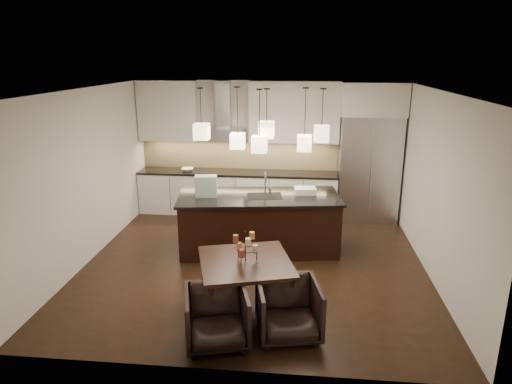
# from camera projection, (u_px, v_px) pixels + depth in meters

# --- Properties ---
(floor) EXTENTS (5.50, 5.50, 0.02)m
(floor) POSITION_uv_depth(u_px,v_px,m) (255.00, 262.00, 7.59)
(floor) COLOR black
(floor) RESTS_ON ground
(ceiling) EXTENTS (5.50, 5.50, 0.02)m
(ceiling) POSITION_uv_depth(u_px,v_px,m) (255.00, 89.00, 6.78)
(ceiling) COLOR white
(ceiling) RESTS_ON wall_back
(wall_back) EXTENTS (5.50, 0.02, 2.80)m
(wall_back) POSITION_uv_depth(u_px,v_px,m) (268.00, 147.00, 9.82)
(wall_back) COLOR silver
(wall_back) RESTS_ON ground
(wall_front) EXTENTS (5.50, 0.02, 2.80)m
(wall_front) POSITION_uv_depth(u_px,v_px,m) (226.00, 253.00, 4.55)
(wall_front) COLOR silver
(wall_front) RESTS_ON ground
(wall_left) EXTENTS (0.02, 5.50, 2.80)m
(wall_left) POSITION_uv_depth(u_px,v_px,m) (87.00, 176.00, 7.45)
(wall_left) COLOR silver
(wall_left) RESTS_ON ground
(wall_right) EXTENTS (0.02, 5.50, 2.80)m
(wall_right) POSITION_uv_depth(u_px,v_px,m) (435.00, 185.00, 6.92)
(wall_right) COLOR silver
(wall_right) RESTS_ON ground
(refrigerator) EXTENTS (1.20, 0.72, 2.15)m
(refrigerator) POSITION_uv_depth(u_px,v_px,m) (368.00, 168.00, 9.35)
(refrigerator) COLOR #B7B7BA
(refrigerator) RESTS_ON floor
(fridge_panel) EXTENTS (1.26, 0.72, 0.65)m
(fridge_panel) POSITION_uv_depth(u_px,v_px,m) (373.00, 99.00, 8.94)
(fridge_panel) COLOR silver
(fridge_panel) RESTS_ON refrigerator
(lower_cabinets) EXTENTS (4.21, 0.62, 0.88)m
(lower_cabinets) POSITION_uv_depth(u_px,v_px,m) (238.00, 193.00, 9.84)
(lower_cabinets) COLOR silver
(lower_cabinets) RESTS_ON floor
(countertop) EXTENTS (4.21, 0.66, 0.04)m
(countertop) POSITION_uv_depth(u_px,v_px,m) (237.00, 173.00, 9.70)
(countertop) COLOR black
(countertop) RESTS_ON lower_cabinets
(backsplash) EXTENTS (4.21, 0.02, 0.63)m
(backsplash) POSITION_uv_depth(u_px,v_px,m) (239.00, 154.00, 9.89)
(backsplash) COLOR #D3BF87
(backsplash) RESTS_ON countertop
(upper_cab_left) EXTENTS (1.25, 0.35, 1.25)m
(upper_cab_left) POSITION_uv_depth(u_px,v_px,m) (168.00, 111.00, 9.61)
(upper_cab_left) COLOR silver
(upper_cab_left) RESTS_ON wall_back
(upper_cab_right) EXTENTS (1.85, 0.35, 1.25)m
(upper_cab_right) POSITION_uv_depth(u_px,v_px,m) (294.00, 112.00, 9.36)
(upper_cab_right) COLOR silver
(upper_cab_right) RESTS_ON wall_back
(hood_canopy) EXTENTS (0.90, 0.52, 0.24)m
(hood_canopy) POSITION_uv_depth(u_px,v_px,m) (223.00, 134.00, 9.55)
(hood_canopy) COLOR #B7B7BA
(hood_canopy) RESTS_ON wall_back
(hood_chimney) EXTENTS (0.30, 0.28, 0.96)m
(hood_chimney) POSITION_uv_depth(u_px,v_px,m) (223.00, 104.00, 9.48)
(hood_chimney) COLOR #B7B7BA
(hood_chimney) RESTS_ON hood_canopy
(fruit_bowl) EXTENTS (0.28, 0.28, 0.06)m
(fruit_bowl) POSITION_uv_depth(u_px,v_px,m) (187.00, 170.00, 9.75)
(fruit_bowl) COLOR silver
(fruit_bowl) RESTS_ON countertop
(island_body) EXTENTS (2.80, 1.42, 0.94)m
(island_body) POSITION_uv_depth(u_px,v_px,m) (259.00, 224.00, 7.95)
(island_body) COLOR black
(island_body) RESTS_ON floor
(island_top) EXTENTS (2.89, 1.52, 0.04)m
(island_top) POSITION_uv_depth(u_px,v_px,m) (259.00, 197.00, 7.81)
(island_top) COLOR black
(island_top) RESTS_ON island_body
(faucet) EXTENTS (0.14, 0.27, 0.41)m
(faucet) POSITION_uv_depth(u_px,v_px,m) (265.00, 183.00, 7.85)
(faucet) COLOR silver
(faucet) RESTS_ON island_top
(tote_bag) EXTENTS (0.39, 0.24, 0.36)m
(tote_bag) POSITION_uv_depth(u_px,v_px,m) (206.00, 186.00, 7.72)
(tote_bag) COLOR #2B674B
(tote_bag) RESTS_ON island_top
(food_container) EXTENTS (0.40, 0.30, 0.11)m
(food_container) POSITION_uv_depth(u_px,v_px,m) (305.00, 191.00, 7.91)
(food_container) COLOR silver
(food_container) RESTS_ON island_top
(dining_table) EXTENTS (1.45, 1.45, 0.70)m
(dining_table) POSITION_uv_depth(u_px,v_px,m) (246.00, 285.00, 6.09)
(dining_table) COLOR black
(dining_table) RESTS_ON floor
(candelabra) EXTENTS (0.42, 0.42, 0.41)m
(candelabra) POSITION_uv_depth(u_px,v_px,m) (245.00, 246.00, 5.93)
(candelabra) COLOR black
(candelabra) RESTS_ON dining_table
(candle_a) EXTENTS (0.09, 0.09, 0.09)m
(candle_a) POSITION_uv_depth(u_px,v_px,m) (255.00, 248.00, 5.97)
(candle_a) COLOR beige
(candle_a) RESTS_ON candelabra
(candle_b) EXTENTS (0.09, 0.09, 0.09)m
(candle_b) POSITION_uv_depth(u_px,v_px,m) (239.00, 246.00, 6.04)
(candle_b) COLOR #D88544
(candle_b) RESTS_ON candelabra
(candle_c) EXTENTS (0.09, 0.09, 0.09)m
(candle_c) POSITION_uv_depth(u_px,v_px,m) (242.00, 253.00, 5.83)
(candle_c) COLOR maroon
(candle_c) RESTS_ON candelabra
(candle_d) EXTENTS (0.09, 0.09, 0.09)m
(candle_d) POSITION_uv_depth(u_px,v_px,m) (252.00, 235.00, 6.00)
(candle_d) COLOR #D88544
(candle_d) RESTS_ON candelabra
(candle_e) EXTENTS (0.09, 0.09, 0.09)m
(candle_e) POSITION_uv_depth(u_px,v_px,m) (236.00, 238.00, 5.90)
(candle_e) COLOR maroon
(candle_e) RESTS_ON candelabra
(candle_f) EXTENTS (0.09, 0.09, 0.09)m
(candle_f) POSITION_uv_depth(u_px,v_px,m) (248.00, 242.00, 5.79)
(candle_f) COLOR beige
(candle_f) RESTS_ON candelabra
(armchair_left) EXTENTS (0.90, 0.91, 0.68)m
(armchair_left) POSITION_uv_depth(u_px,v_px,m) (217.00, 317.00, 5.36)
(armchair_left) COLOR black
(armchair_left) RESTS_ON floor
(armchair_right) EXTENTS (0.88, 0.89, 0.69)m
(armchair_right) POSITION_uv_depth(u_px,v_px,m) (288.00, 310.00, 5.50)
(armchair_right) COLOR black
(armchair_right) RESTS_ON floor
(pendant_a) EXTENTS (0.24, 0.24, 0.26)m
(pendant_a) POSITION_uv_depth(u_px,v_px,m) (202.00, 132.00, 7.50)
(pendant_a) COLOR #FCF0BD
(pendant_a) RESTS_ON ceiling
(pendant_b) EXTENTS (0.24, 0.24, 0.26)m
(pendant_b) POSITION_uv_depth(u_px,v_px,m) (238.00, 141.00, 7.79)
(pendant_b) COLOR #FCF0BD
(pendant_b) RESTS_ON ceiling
(pendant_c) EXTENTS (0.24, 0.24, 0.26)m
(pendant_c) POSITION_uv_depth(u_px,v_px,m) (267.00, 130.00, 7.31)
(pendant_c) COLOR #FCF0BD
(pendant_c) RESTS_ON ceiling
(pendant_d) EXTENTS (0.24, 0.24, 0.26)m
(pendant_d) POSITION_uv_depth(u_px,v_px,m) (304.00, 143.00, 7.58)
(pendant_d) COLOR #FCF0BD
(pendant_d) RESTS_ON ceiling
(pendant_e) EXTENTS (0.24, 0.24, 0.26)m
(pendant_e) POSITION_uv_depth(u_px,v_px,m) (321.00, 134.00, 7.37)
(pendant_e) COLOR #FCF0BD
(pendant_e) RESTS_ON ceiling
(pendant_f) EXTENTS (0.24, 0.24, 0.26)m
(pendant_f) POSITION_uv_depth(u_px,v_px,m) (259.00, 144.00, 7.27)
(pendant_f) COLOR #FCF0BD
(pendant_f) RESTS_ON ceiling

